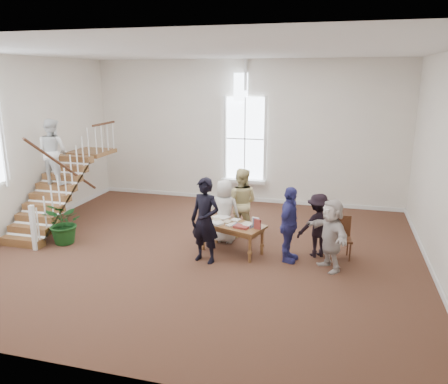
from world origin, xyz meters
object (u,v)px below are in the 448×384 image
(woman_cluster_a, at_px, (289,225))
(woman_cluster_c, at_px, (331,235))
(side_chair, at_px, (342,235))
(police_officer, at_px, (205,221))
(person_yellow, at_px, (241,203))
(elderly_woman, at_px, (224,211))
(woman_cluster_b, at_px, (318,225))
(library_table, at_px, (232,227))
(floor_plant, at_px, (65,223))

(woman_cluster_a, bearing_deg, woman_cluster_c, -92.50)
(woman_cluster_a, height_order, side_chair, woman_cluster_a)
(police_officer, bearing_deg, person_yellow, 92.11)
(police_officer, distance_m, elderly_woman, 1.26)
(elderly_woman, xyz_separation_m, woman_cluster_b, (2.27, -0.31, -0.06))
(elderly_woman, height_order, person_yellow, person_yellow)
(police_officer, relative_size, side_chair, 1.99)
(person_yellow, bearing_deg, police_officer, 77.28)
(woman_cluster_b, bearing_deg, library_table, -19.97)
(library_table, xyz_separation_m, police_officer, (-0.45, -0.65, 0.33))
(police_officer, relative_size, elderly_woman, 1.20)
(police_officer, height_order, side_chair, police_officer)
(side_chair, bearing_deg, elderly_woman, 166.40)
(police_officer, xyz_separation_m, woman_cluster_c, (2.67, 0.29, -0.17))
(elderly_woman, bearing_deg, side_chair, 175.85)
(woman_cluster_a, distance_m, woman_cluster_c, 0.92)
(library_table, height_order, police_officer, police_officer)
(police_officer, xyz_separation_m, side_chair, (2.90, 1.02, -0.42))
(woman_cluster_b, relative_size, floor_plant, 1.38)
(woman_cluster_b, xyz_separation_m, woman_cluster_c, (0.30, -0.65, 0.04))
(library_table, relative_size, woman_cluster_b, 1.12)
(police_officer, distance_m, side_chair, 3.10)
(floor_plant, height_order, side_chair, floor_plant)
(library_table, relative_size, police_officer, 0.87)
(library_table, xyz_separation_m, elderly_woman, (-0.35, 0.60, 0.17))
(elderly_woman, distance_m, woman_cluster_b, 2.29)
(elderly_woman, bearing_deg, person_yellow, -120.52)
(library_table, height_order, woman_cluster_c, woman_cluster_c)
(woman_cluster_a, distance_m, woman_cluster_b, 0.76)
(person_yellow, height_order, woman_cluster_b, person_yellow)
(elderly_woman, relative_size, side_chair, 1.66)
(person_yellow, bearing_deg, woman_cluster_b, 157.73)
(library_table, height_order, side_chair, side_chair)
(library_table, distance_m, woman_cluster_b, 1.94)
(side_chair, bearing_deg, woman_cluster_b, -179.57)
(woman_cluster_c, height_order, floor_plant, woman_cluster_c)
(police_officer, height_order, person_yellow, police_officer)
(woman_cluster_c, bearing_deg, woman_cluster_b, 171.77)
(woman_cluster_b, xyz_separation_m, floor_plant, (-5.98, -0.83, -0.20))
(person_yellow, distance_m, side_chair, 2.63)
(person_yellow, bearing_deg, elderly_woman, 59.19)
(woman_cluster_b, distance_m, woman_cluster_c, 0.72)
(police_officer, distance_m, person_yellow, 1.80)
(police_officer, distance_m, floor_plant, 3.64)
(floor_plant, bearing_deg, side_chair, 8.02)
(library_table, height_order, person_yellow, person_yellow)
(woman_cluster_a, height_order, woman_cluster_c, woman_cluster_a)
(library_table, height_order, woman_cluster_a, woman_cluster_a)
(library_table, height_order, floor_plant, floor_plant)
(person_yellow, xyz_separation_m, floor_plant, (-4.01, -1.64, -0.36))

